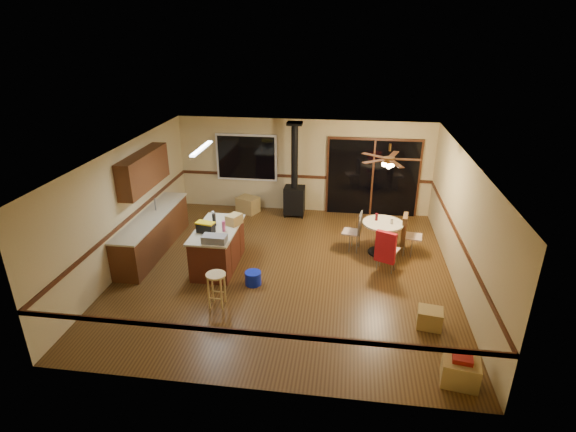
% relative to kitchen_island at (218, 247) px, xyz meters
% --- Properties ---
extents(floor, '(7.00, 7.00, 0.00)m').
position_rel_kitchen_island_xyz_m(floor, '(1.50, 0.00, -0.45)').
color(floor, '#4E3215').
rests_on(floor, ground).
extents(ceiling, '(7.00, 7.00, 0.00)m').
position_rel_kitchen_island_xyz_m(ceiling, '(1.50, 0.00, 2.15)').
color(ceiling, silver).
rests_on(ceiling, ground).
extents(wall_back, '(7.00, 0.00, 7.00)m').
position_rel_kitchen_island_xyz_m(wall_back, '(1.50, 3.50, 0.85)').
color(wall_back, tan).
rests_on(wall_back, ground).
extents(wall_front, '(7.00, 0.00, 7.00)m').
position_rel_kitchen_island_xyz_m(wall_front, '(1.50, -3.50, 0.85)').
color(wall_front, tan).
rests_on(wall_front, ground).
extents(wall_left, '(0.00, 7.00, 7.00)m').
position_rel_kitchen_island_xyz_m(wall_left, '(-2.00, 0.00, 0.85)').
color(wall_left, tan).
rests_on(wall_left, ground).
extents(wall_right, '(0.00, 7.00, 7.00)m').
position_rel_kitchen_island_xyz_m(wall_right, '(5.00, 0.00, 0.85)').
color(wall_right, tan).
rests_on(wall_right, ground).
extents(chair_rail, '(7.00, 7.00, 0.08)m').
position_rel_kitchen_island_xyz_m(chair_rail, '(1.50, 0.00, 0.55)').
color(chair_rail, '#411F10').
rests_on(chair_rail, ground).
extents(window, '(1.72, 0.10, 1.32)m').
position_rel_kitchen_island_xyz_m(window, '(-0.10, 3.45, 1.05)').
color(window, black).
rests_on(window, ground).
extents(sliding_door, '(2.52, 0.10, 2.10)m').
position_rel_kitchen_island_xyz_m(sliding_door, '(3.40, 3.45, 0.60)').
color(sliding_door, black).
rests_on(sliding_door, ground).
extents(lower_cabinets, '(0.60, 3.00, 0.86)m').
position_rel_kitchen_island_xyz_m(lower_cabinets, '(-1.70, 0.50, -0.02)').
color(lower_cabinets, '#512914').
rests_on(lower_cabinets, ground).
extents(countertop, '(0.64, 3.04, 0.04)m').
position_rel_kitchen_island_xyz_m(countertop, '(-1.70, 0.50, 0.43)').
color(countertop, '#BCB392').
rests_on(countertop, lower_cabinets).
extents(upper_cabinets, '(0.35, 2.00, 0.80)m').
position_rel_kitchen_island_xyz_m(upper_cabinets, '(-1.83, 0.70, 1.45)').
color(upper_cabinets, '#512914').
rests_on(upper_cabinets, ground).
extents(kitchen_island, '(0.88, 1.68, 0.90)m').
position_rel_kitchen_island_xyz_m(kitchen_island, '(0.00, 0.00, 0.00)').
color(kitchen_island, '#4F2013').
rests_on(kitchen_island, ground).
extents(wood_stove, '(0.55, 0.50, 2.52)m').
position_rel_kitchen_island_xyz_m(wood_stove, '(1.30, 3.05, 0.28)').
color(wood_stove, black).
rests_on(wood_stove, ground).
extents(ceiling_fan, '(0.24, 0.24, 0.55)m').
position_rel_kitchen_island_xyz_m(ceiling_fan, '(3.57, 1.08, 1.76)').
color(ceiling_fan, brown).
rests_on(ceiling_fan, ceiling).
extents(fluorescent_strip, '(0.10, 1.20, 0.04)m').
position_rel_kitchen_island_xyz_m(fluorescent_strip, '(-0.30, 0.30, 2.11)').
color(fluorescent_strip, white).
rests_on(fluorescent_strip, ceiling).
extents(toolbox_grey, '(0.49, 0.28, 0.15)m').
position_rel_kitchen_island_xyz_m(toolbox_grey, '(0.15, -0.65, 0.52)').
color(toolbox_grey, slate).
rests_on(toolbox_grey, kitchen_island).
extents(toolbox_black, '(0.40, 0.26, 0.20)m').
position_rel_kitchen_island_xyz_m(toolbox_black, '(-0.17, -0.22, 0.55)').
color(toolbox_black, black).
rests_on(toolbox_black, kitchen_island).
extents(toolbox_yellow_lid, '(0.42, 0.28, 0.03)m').
position_rel_kitchen_island_xyz_m(toolbox_yellow_lid, '(-0.17, -0.22, 0.66)').
color(toolbox_yellow_lid, gold).
rests_on(toolbox_yellow_lid, toolbox_black).
extents(box_on_island, '(0.36, 0.40, 0.22)m').
position_rel_kitchen_island_xyz_m(box_on_island, '(0.32, 0.27, 0.56)').
color(box_on_island, '#A48649').
rests_on(box_on_island, kitchen_island).
extents(bottle_dark, '(0.10, 0.10, 0.27)m').
position_rel_kitchen_island_xyz_m(bottle_dark, '(-0.09, 0.15, 0.58)').
color(bottle_dark, black).
rests_on(bottle_dark, kitchen_island).
extents(bottle_pink, '(0.08, 0.08, 0.23)m').
position_rel_kitchen_island_xyz_m(bottle_pink, '(0.19, -0.11, 0.56)').
color(bottle_pink, '#D84C8C').
rests_on(bottle_pink, kitchen_island).
extents(bottle_white, '(0.07, 0.07, 0.17)m').
position_rel_kitchen_island_xyz_m(bottle_white, '(-0.23, 0.53, 0.53)').
color(bottle_white, white).
rests_on(bottle_white, kitchen_island).
extents(bar_stool, '(0.43, 0.43, 0.68)m').
position_rel_kitchen_island_xyz_m(bar_stool, '(0.40, -1.49, -0.11)').
color(bar_stool, tan).
rests_on(bar_stool, floor).
extents(blue_bucket, '(0.42, 0.42, 0.28)m').
position_rel_kitchen_island_xyz_m(blue_bucket, '(0.91, -0.66, -0.31)').
color(blue_bucket, '#0E20C4').
rests_on(blue_bucket, floor).
extents(dining_table, '(0.92, 0.92, 0.78)m').
position_rel_kitchen_island_xyz_m(dining_table, '(3.57, 1.08, 0.08)').
color(dining_table, black).
rests_on(dining_table, ground).
extents(glass_red, '(0.08, 0.08, 0.17)m').
position_rel_kitchen_island_xyz_m(glass_red, '(3.42, 1.18, 0.41)').
color(glass_red, '#590C14').
rests_on(glass_red, dining_table).
extents(glass_cream, '(0.06, 0.06, 0.13)m').
position_rel_kitchen_island_xyz_m(glass_cream, '(3.75, 1.03, 0.39)').
color(glass_cream, beige).
rests_on(glass_cream, dining_table).
extents(chair_left, '(0.47, 0.47, 0.51)m').
position_rel_kitchen_island_xyz_m(chair_left, '(2.98, 1.16, 0.14)').
color(chair_left, tan).
rests_on(chair_left, ground).
extents(chair_near, '(0.58, 0.59, 0.70)m').
position_rel_kitchen_island_xyz_m(chair_near, '(3.60, 0.22, 0.14)').
color(chair_near, tan).
rests_on(chair_near, ground).
extents(chair_right, '(0.52, 0.49, 0.70)m').
position_rel_kitchen_island_xyz_m(chair_right, '(4.09, 1.16, 0.14)').
color(chair_right, tan).
rests_on(chair_right, ground).
extents(box_under_window, '(0.69, 0.63, 0.45)m').
position_rel_kitchen_island_xyz_m(box_under_window, '(-0.03, 3.10, -0.23)').
color(box_under_window, '#A48649').
rests_on(box_under_window, floor).
extents(box_corner_a, '(0.59, 0.52, 0.40)m').
position_rel_kitchen_island_xyz_m(box_corner_a, '(4.51, -2.94, -0.25)').
color(box_corner_a, '#A48649').
rests_on(box_corner_a, floor).
extents(box_corner_b, '(0.47, 0.42, 0.34)m').
position_rel_kitchen_island_xyz_m(box_corner_b, '(4.27, -1.61, -0.28)').
color(box_corner_b, '#A48649').
rests_on(box_corner_b, floor).
extents(box_small_red, '(0.32, 0.28, 0.08)m').
position_rel_kitchen_island_xyz_m(box_small_red, '(4.51, -2.94, -0.01)').
color(box_small_red, maroon).
rests_on(box_small_red, box_corner_a).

